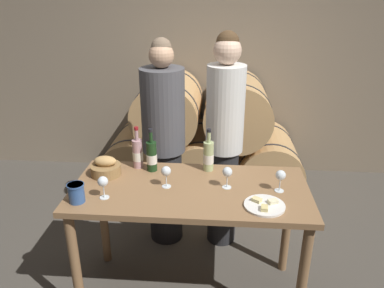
{
  "coord_description": "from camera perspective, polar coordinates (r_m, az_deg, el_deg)",
  "views": [
    {
      "loc": [
        0.18,
        -2.14,
        2.1
      ],
      "look_at": [
        0.0,
        0.14,
        1.13
      ],
      "focal_mm": 35.0,
      "sensor_mm": 36.0,
      "label": 1
    }
  ],
  "objects": [
    {
      "name": "wine_glass_center",
      "position": [
        2.43,
        5.41,
        -4.39
      ],
      "size": [
        0.07,
        0.07,
        0.15
      ],
      "color": "white",
      "rests_on": "tasting_table"
    },
    {
      "name": "wine_glass_left",
      "position": [
        2.43,
        -3.98,
        -4.29
      ],
      "size": [
        0.07,
        0.07,
        0.15
      ],
      "color": "white",
      "rests_on": "tasting_table"
    },
    {
      "name": "wine_glass_right",
      "position": [
        2.45,
        13.34,
        -4.73
      ],
      "size": [
        0.07,
        0.07,
        0.15
      ],
      "color": "white",
      "rests_on": "tasting_table"
    },
    {
      "name": "wine_glass_far_left",
      "position": [
        2.37,
        -13.42,
        -5.71
      ],
      "size": [
        0.07,
        0.07,
        0.15
      ],
      "color": "white",
      "rests_on": "tasting_table"
    },
    {
      "name": "barrel_stack",
      "position": [
        4.03,
        1.58,
        0.59
      ],
      "size": [
        2.09,
        0.89,
        1.27
      ],
      "color": "tan",
      "rests_on": "ground_plane"
    },
    {
      "name": "cheese_plate",
      "position": [
        2.31,
        10.99,
        -9.14
      ],
      "size": [
        0.25,
        0.25,
        0.04
      ],
      "color": "white",
      "rests_on": "tasting_table"
    },
    {
      "name": "wine_bottle_red",
      "position": [
        2.66,
        -6.17,
        -1.83
      ],
      "size": [
        0.07,
        0.07,
        0.32
      ],
      "color": "#193819",
      "rests_on": "tasting_table"
    },
    {
      "name": "wine_bottle_white",
      "position": [
        2.65,
        2.53,
        -1.82
      ],
      "size": [
        0.07,
        0.07,
        0.31
      ],
      "color": "#ADBC7F",
      "rests_on": "tasting_table"
    },
    {
      "name": "stone_wall_back",
      "position": [
        4.32,
        2.13,
        16.26
      ],
      "size": [
        10.0,
        0.12,
        3.2
      ],
      "color": "gray",
      "rests_on": "ground_plane"
    },
    {
      "name": "person_left",
      "position": [
        3.08,
        -4.27,
        -0.21
      ],
      "size": [
        0.35,
        0.35,
        1.75
      ],
      "color": "#232326",
      "rests_on": "ground_plane"
    },
    {
      "name": "wine_bottle_rose",
      "position": [
        2.72,
        -8.28,
        -1.41
      ],
      "size": [
        0.07,
        0.07,
        0.31
      ],
      "color": "#BC8E93",
      "rests_on": "tasting_table"
    },
    {
      "name": "tasting_table",
      "position": [
        2.53,
        -0.25,
        -9.09
      ],
      "size": [
        1.55,
        0.72,
        0.88
      ],
      "color": "olive",
      "rests_on": "ground_plane"
    },
    {
      "name": "person_right",
      "position": [
        3.03,
        4.93,
        0.46
      ],
      "size": [
        0.3,
        0.3,
        1.81
      ],
      "color": "#232326",
      "rests_on": "ground_plane"
    },
    {
      "name": "blue_crock",
      "position": [
        2.39,
        -17.22,
        -7.03
      ],
      "size": [
        0.1,
        0.1,
        0.12
      ],
      "color": "#335693",
      "rests_on": "tasting_table"
    },
    {
      "name": "bread_basket",
      "position": [
        2.67,
        -13.01,
        -3.53
      ],
      "size": [
        0.21,
        0.21,
        0.14
      ],
      "color": "olive",
      "rests_on": "tasting_table"
    }
  ]
}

